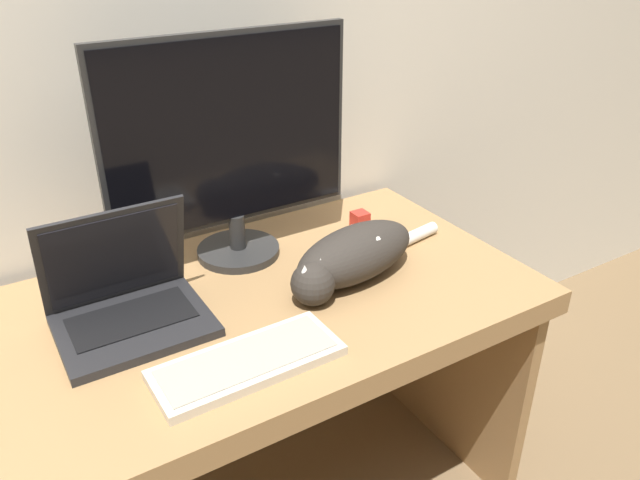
# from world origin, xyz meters

# --- Properties ---
(desk) EXTENTS (1.35, 0.71, 0.70)m
(desk) POSITION_xyz_m (0.00, 0.36, 0.55)
(desk) COLOR #A37A4C
(desk) RESTS_ON ground_plane
(monitor) EXTENTS (0.61, 0.21, 0.55)m
(monitor) POSITION_xyz_m (0.09, 0.57, 0.99)
(monitor) COLOR #282828
(monitor) RESTS_ON desk
(laptop) EXTENTS (0.31, 0.25, 0.25)m
(laptop) POSITION_xyz_m (-0.23, 0.41, 0.75)
(laptop) COLOR #232326
(laptop) RESTS_ON desk
(external_keyboard) EXTENTS (0.37, 0.15, 0.02)m
(external_keyboard) POSITION_xyz_m (-0.08, 0.15, 0.71)
(external_keyboard) COLOR beige
(external_keyboard) RESTS_ON desk
(cat) EXTENTS (0.51, 0.21, 0.13)m
(cat) POSITION_xyz_m (0.27, 0.31, 0.77)
(cat) COLOR #332D28
(cat) RESTS_ON desk
(small_toy) EXTENTS (0.04, 0.04, 0.04)m
(small_toy) POSITION_xyz_m (0.45, 0.53, 0.72)
(small_toy) COLOR red
(small_toy) RESTS_ON desk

